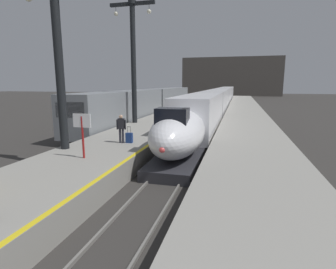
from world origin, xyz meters
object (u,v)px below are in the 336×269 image
rolling_suitcase (129,138)px  highspeed_train_main (220,98)px  station_column_far (133,53)px  station_column_mid (58,48)px  departure_info_board (82,127)px  passenger_near_edge (121,127)px  regional_train_adjacent (152,102)px

rolling_suitcase → highspeed_train_main: bearing=84.7°
station_column_far → station_column_mid: bearing=-90.0°
highspeed_train_main → departure_info_board: 37.13m
station_column_mid → passenger_near_edge: bearing=41.0°
passenger_near_edge → rolling_suitcase: bearing=19.1°
station_column_far → departure_info_board: bearing=-80.1°
regional_train_adjacent → rolling_suitcase: regional_train_adjacent is taller
regional_train_adjacent → departure_info_board: regional_train_adjacent is taller
highspeed_train_main → rolling_suitcase: highspeed_train_main is taller
regional_train_adjacent → station_column_far: (2.20, -11.67, 5.05)m
regional_train_adjacent → passenger_near_edge: bearing=-76.9°
passenger_near_edge → departure_info_board: size_ratio=0.80×
station_column_mid → station_column_far: 10.29m
station_column_mid → departure_info_board: 4.51m
passenger_near_edge → departure_info_board: departure_info_board is taller
regional_train_adjacent → departure_info_board: 23.72m
highspeed_train_main → rolling_suitcase: (-3.07, -33.28, -0.62)m
highspeed_train_main → passenger_near_edge: 33.61m
station_column_mid → departure_info_board: (2.04, -1.41, -3.77)m
rolling_suitcase → departure_info_board: size_ratio=0.46×
regional_train_adjacent → station_column_far: 12.91m
highspeed_train_main → passenger_near_edge: bearing=-96.0°
regional_train_adjacent → station_column_far: station_column_far is taller
highspeed_train_main → regional_train_adjacent: size_ratio=2.06×
regional_train_adjacent → station_column_mid: 22.43m
departure_info_board → rolling_suitcase: bearing=77.8°
highspeed_train_main → rolling_suitcase: bearing=-95.3°
station_column_mid → rolling_suitcase: 6.14m
highspeed_train_main → station_column_far: 26.46m
highspeed_train_main → station_column_far: size_ratio=7.30×
station_column_mid → rolling_suitcase: bearing=38.4°
highspeed_train_main → passenger_near_edge: highspeed_train_main is taller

